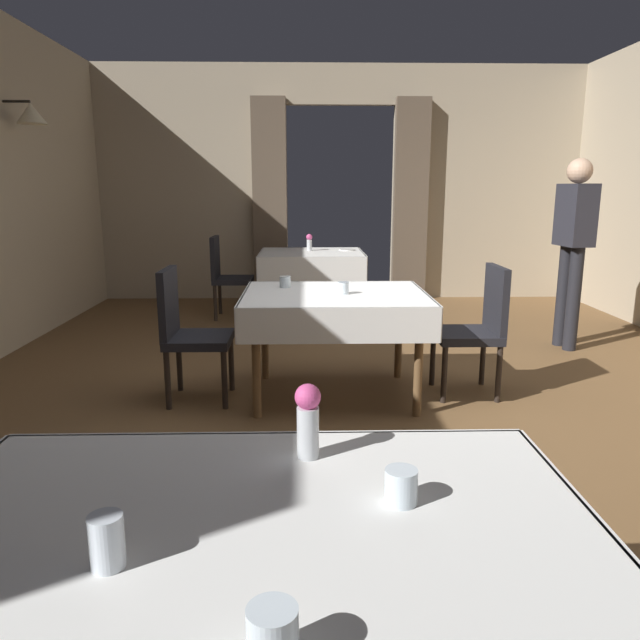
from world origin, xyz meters
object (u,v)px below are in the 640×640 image
glass_near_c (107,541)px  person_waiter_by_doorway (574,238)px  plate_far_b (347,250)px  flower_vase_near (308,418)px  dining_table_far (311,261)px  chair_mid_right (478,324)px  dining_table_near (253,565)px  chair_mid_left (187,328)px  chair_far_left (226,273)px  dining_table_mid (335,305)px  glass_mid_a (343,288)px  flower_vase_far (309,242)px  glass_near_d (401,486)px  glass_mid_b (285,282)px  glass_near_b (273,636)px

glass_near_c → person_waiter_by_doorway: bearing=56.9°
glass_near_c → plate_far_b: (0.87, 5.92, -0.05)m
person_waiter_by_doorway → flower_vase_near: bearing=-122.2°
dining_table_far → chair_mid_right: chair_mid_right is taller
dining_table_near → chair_mid_left: chair_mid_left is taller
chair_far_left → flower_vase_near: bearing=-80.2°
dining_table_mid → chair_far_left: 2.90m
glass_mid_a → dining_table_far: bearing=93.9°
glass_near_c → glass_mid_a: glass_near_c is taller
dining_table_near → person_waiter_by_doorway: person_waiter_by_doorway is taller
flower_vase_far → chair_mid_right: bearing=-67.4°
dining_table_mid → glass_near_d: 2.83m
chair_mid_right → person_waiter_by_doorway: (1.20, 1.24, 0.51)m
flower_vase_far → dining_table_mid: bearing=-86.9°
person_waiter_by_doorway → glass_mid_b: bearing=-158.3°
glass_near_b → person_waiter_by_doorway: (2.48, 4.56, 0.23)m
glass_mid_b → dining_table_near: bearing=-89.4°
flower_vase_far → person_waiter_by_doorway: person_waiter_by_doorway is taller
chair_mid_left → chair_mid_right: bearing=2.2°
glass_mid_b → flower_vase_far: size_ratio=0.43×
plate_far_b → glass_near_b: bearing=-95.0°
glass_mid_a → dining_table_mid: bearing=139.4°
glass_near_c → glass_near_d: size_ratio=1.30×
glass_mid_b → dining_table_mid: bearing=-34.2°
glass_near_c → glass_near_b: bearing=-36.9°
dining_table_mid → flower_vase_far: size_ratio=6.68×
chair_mid_left → plate_far_b: size_ratio=4.96×
chair_far_left → plate_far_b: (1.39, 0.20, 0.24)m
dining_table_mid → glass_near_c: bearing=-100.9°
glass_mid_a → chair_mid_right: bearing=4.0°
person_waiter_by_doorway → chair_mid_left: bearing=-157.8°
glass_near_d → flower_vase_far: flower_vase_far is taller
flower_vase_near → glass_near_b: size_ratio=2.18×
chair_far_left → glass_mid_a: (1.16, -2.72, 0.28)m
chair_mid_right → glass_near_d: 3.03m
chair_far_left → dining_table_near: bearing=-82.0°
glass_near_d → person_waiter_by_doorway: bearing=61.6°
dining_table_near → plate_far_b: size_ratio=8.22×
chair_far_left → glass_mid_a: size_ratio=11.20×
flower_vase_near → glass_near_b: (-0.06, -0.72, -0.06)m
chair_far_left → chair_mid_right: bearing=-51.2°
dining_table_near → chair_mid_right: 3.24m
dining_table_far → person_waiter_by_doorway: (2.35, -1.45, 0.38)m
dining_table_near → flower_vase_far: (0.17, 5.77, 0.19)m
dining_table_mid → glass_near_b: (-0.26, -3.29, 0.13)m
chair_mid_right → glass_near_c: 3.48m
glass_mid_b → flower_vase_far: flower_vase_far is taller
chair_mid_left → plate_far_b: chair_mid_left is taller
dining_table_mid → glass_mid_b: glass_mid_b is taller
flower_vase_near → plate_far_b: 5.47m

